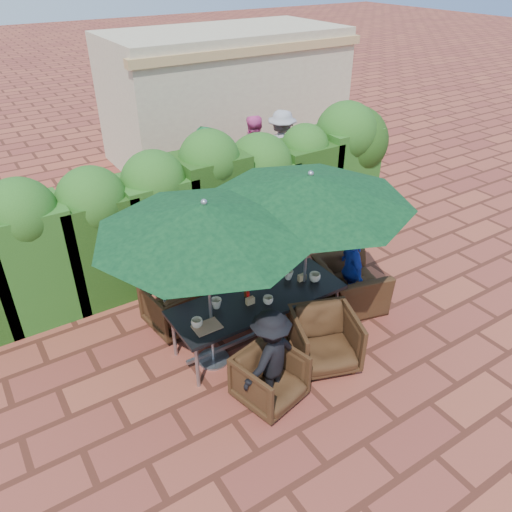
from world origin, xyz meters
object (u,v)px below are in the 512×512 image
chair_far_mid (221,290)px  chair_far_left (174,303)px  dining_table (258,302)px  chair_end_right (350,278)px  umbrella_right (310,188)px  chair_near_right (325,337)px  chair_far_right (278,271)px  chair_near_left (270,376)px  umbrella_left (205,218)px

chair_far_mid → chair_far_left: bearing=-15.8°
dining_table → chair_end_right: bearing=-1.1°
umbrella_right → chair_near_right: 2.00m
dining_table → chair_near_right: (0.50, -0.87, -0.25)m
chair_far_left → chair_far_right: bearing=169.8°
umbrella_right → chair_end_right: bearing=-1.1°
chair_far_left → chair_near_left: (0.38, -1.98, -0.02)m
dining_table → umbrella_right: bearing=-1.1°
chair_far_left → chair_far_mid: size_ratio=1.01×
umbrella_left → umbrella_right: (1.55, 0.01, 0.00)m
chair_far_left → chair_far_right: 1.80m
chair_far_right → chair_far_mid: bearing=11.1°
umbrella_right → chair_end_right: 1.97m
chair_near_right → chair_far_mid: bearing=128.9°
dining_table → chair_far_mid: size_ratio=3.17×
umbrella_right → chair_near_right: size_ratio=3.25×
chair_far_mid → dining_table: bearing=86.8°
chair_near_right → chair_far_right: bearing=95.6°
chair_far_right → chair_near_right: size_ratio=0.91×
umbrella_left → chair_near_left: bearing=-74.9°
umbrella_right → chair_far_mid: size_ratio=3.53×
umbrella_right → chair_end_right: size_ratio=2.62×
umbrella_left → chair_far_left: size_ratio=3.39×
chair_far_mid → chair_near_right: bearing=99.0°
dining_table → chair_far_right: size_ratio=3.22×
chair_far_left → chair_near_right: 2.29m
umbrella_right → dining_table: bearing=178.9°
umbrella_left → chair_near_left: size_ratio=3.57×
dining_table → chair_far_mid: (-0.11, 0.89, -0.28)m
chair_far_left → chair_end_right: 2.76m
umbrella_right → chair_far_left: bearing=149.6°
chair_far_right → chair_end_right: 1.17m
chair_near_left → chair_end_right: (2.20, 0.99, 0.09)m
chair_near_right → chair_end_right: bearing=54.5°
dining_table → umbrella_right: 1.73m
chair_far_mid → chair_near_left: chair_far_mid is taller
dining_table → chair_near_right: chair_near_right is taller
umbrella_right → chair_near_right: (-0.29, -0.86, -1.78)m
dining_table → chair_far_mid: 0.94m
chair_far_left → umbrella_right: bearing=143.0°
chair_far_mid → chair_near_left: 1.95m
chair_far_left → chair_near_left: chair_far_left is taller
chair_near_right → umbrella_right: bearing=91.1°
dining_table → chair_far_right: chair_far_right is taller
dining_table → chair_near_left: chair_near_left is taller
umbrella_left → chair_far_left: umbrella_left is taller
chair_near_right → chair_end_right: chair_end_right is taller
umbrella_right → chair_far_left: umbrella_right is taller
chair_far_right → chair_far_left: bearing=9.7°
chair_end_right → chair_far_left: bearing=83.8°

